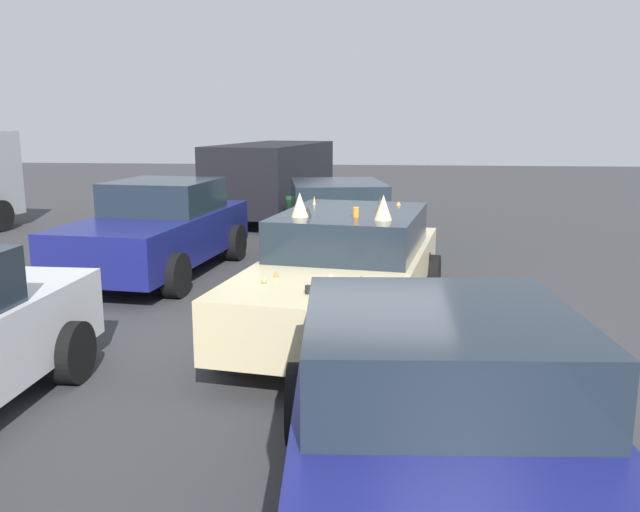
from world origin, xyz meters
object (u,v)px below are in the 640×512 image
art_car_decorated (346,270)px  parked_sedan_row_back_far (442,433)px  parked_sedan_far_left (159,229)px  parked_van_far_right (273,176)px  parked_sedan_behind_right (336,219)px

art_car_decorated → parked_sedan_row_back_far: art_car_decorated is taller
art_car_decorated → parked_sedan_row_back_far: (-4.13, -0.81, -0.03)m
art_car_decorated → parked_sedan_far_left: 4.14m
parked_sedan_far_left → art_car_decorated: bearing=57.4°
parked_van_far_right → parked_sedan_behind_right: bearing=32.3°
parked_sedan_row_back_far → parked_sedan_far_left: parked_sedan_far_left is taller
parked_van_far_right → parked_sedan_behind_right: (-4.59, -1.96, -0.39)m
parked_van_far_right → art_car_decorated: bearing=24.3°
parked_van_far_right → parked_sedan_row_back_far: bearing=23.0°
art_car_decorated → parked_van_far_right: (8.85, 2.40, 0.37)m
parked_sedan_row_back_far → art_car_decorated: bearing=-173.3°
parked_van_far_right → parked_sedan_far_left: bearing=1.5°
art_car_decorated → parked_sedan_behind_right: (4.26, 0.43, -0.02)m
parked_van_far_right → parked_sedan_far_left: (-6.27, 0.83, -0.34)m
parked_sedan_row_back_far → parked_sedan_far_left: (6.71, 4.04, 0.05)m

